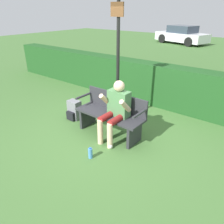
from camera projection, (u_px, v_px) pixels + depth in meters
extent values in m
plane|color=#426B33|center=(109.00, 134.00, 4.73)|extent=(40.00, 40.00, 0.00)
cube|color=#1E4C1E|center=(158.00, 85.00, 6.02)|extent=(12.00, 0.53, 1.12)
cube|color=#2D2D33|center=(109.00, 114.00, 4.53)|extent=(1.50, 0.52, 0.05)
cube|color=#2D2D33|center=(116.00, 101.00, 4.61)|extent=(1.50, 0.04, 0.38)
cube|color=#2D2D33|center=(88.00, 117.00, 4.99)|extent=(0.06, 0.46, 0.45)
cube|color=#2D2D33|center=(134.00, 134.00, 4.29)|extent=(0.06, 0.46, 0.45)
cylinder|color=#2D2D33|center=(84.00, 96.00, 4.83)|extent=(0.05, 0.46, 0.05)
cylinder|color=#2D2D33|center=(140.00, 113.00, 4.03)|extent=(0.05, 0.46, 0.05)
cube|color=#4C7F4C|center=(119.00, 103.00, 4.33)|extent=(0.44, 0.22, 0.53)
sphere|color=beige|center=(119.00, 86.00, 4.18)|extent=(0.22, 0.22, 0.22)
cylinder|color=maroon|center=(107.00, 116.00, 4.34)|extent=(0.13, 0.44, 0.13)
cylinder|color=maroon|center=(117.00, 120.00, 4.21)|extent=(0.13, 0.44, 0.13)
cylinder|color=beige|center=(100.00, 132.00, 4.29)|extent=(0.11, 0.11, 0.52)
cylinder|color=beige|center=(110.00, 136.00, 4.16)|extent=(0.11, 0.11, 0.52)
cylinder|color=beige|center=(105.00, 100.00, 4.35)|extent=(0.09, 0.32, 0.32)
cylinder|color=beige|center=(125.00, 106.00, 4.08)|extent=(0.09, 0.32, 0.32)
cube|color=slate|center=(75.00, 110.00, 5.30)|extent=(0.31, 0.21, 0.47)
cube|color=black|center=(71.00, 116.00, 5.26)|extent=(0.23, 0.07, 0.21)
cylinder|color=#4C8CCC|center=(90.00, 153.00, 3.93)|extent=(0.08, 0.08, 0.20)
cylinder|color=#2D66B2|center=(90.00, 148.00, 3.89)|extent=(0.04, 0.04, 0.02)
cylinder|color=black|center=(118.00, 67.00, 4.74)|extent=(0.07, 0.07, 2.63)
cube|color=brown|center=(117.00, 9.00, 4.22)|extent=(0.31, 0.02, 0.26)
cube|color=silver|center=(182.00, 37.00, 16.60)|extent=(4.20, 2.59, 0.60)
cube|color=#333D4C|center=(183.00, 29.00, 16.36)|extent=(2.19, 1.87, 0.52)
cylinder|color=black|center=(201.00, 40.00, 16.22)|extent=(0.67, 0.34, 0.64)
cylinder|color=black|center=(189.00, 42.00, 15.38)|extent=(0.67, 0.34, 0.64)
cylinder|color=black|center=(175.00, 37.00, 17.97)|extent=(0.67, 0.34, 0.64)
cylinder|color=black|center=(162.00, 38.00, 17.13)|extent=(0.67, 0.34, 0.64)
sphere|color=silver|center=(110.00, 146.00, 4.22)|extent=(0.09, 0.09, 0.09)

